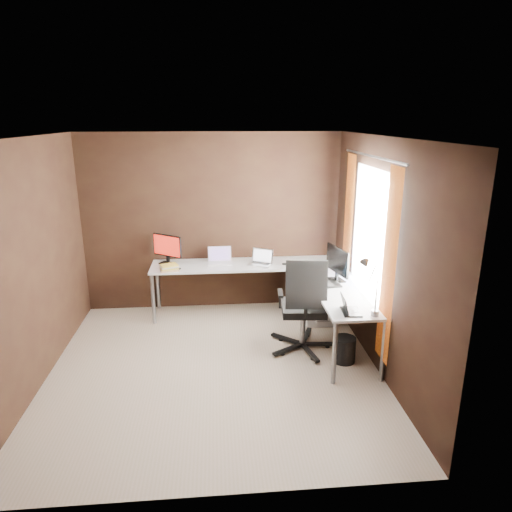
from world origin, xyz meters
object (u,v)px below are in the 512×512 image
Objects in this scene: monitor_right at (338,262)px; laptop_black_small at (349,309)px; desk_lamp at (369,280)px; monitor_left at (167,248)px; office_chair at (303,323)px; laptop_silver at (261,261)px; wastebasket at (344,350)px; laptop_black_big at (325,279)px; drawer_pedestal at (319,300)px; laptop_white at (220,259)px; book_stack at (169,268)px.

laptop_black_small is at bearing 158.86° from monitor_right.
monitor_left is at bearing 136.15° from desk_lamp.
laptop_black_small is (2.04, -1.84, -0.19)m from monitor_left.
office_chair is at bearing 34.88° from laptop_black_small.
laptop_silver is 0.63× the size of desk_lamp.
desk_lamp reaches higher than wastebasket.
laptop_black_big is (-0.17, -0.08, -0.19)m from monitor_right.
laptop_black_small reaches higher than wastebasket.
monitor_left is at bearing 167.59° from drawer_pedestal.
desk_lamp is 2.01× the size of wastebasket.
laptop_white is at bearing 162.22° from drawer_pedestal.
desk_lamp is (2.21, -1.89, 0.14)m from monitor_left.
monitor_right is at bearing -76.54° from drawer_pedestal.
desk_lamp is at bearing -83.61° from drawer_pedestal.
laptop_black_big is (1.99, -0.97, -0.18)m from monitor_left.
laptop_black_big is at bearing 101.92° from monitor_right.
laptop_black_big is 1.35× the size of book_stack.
laptop_silver is 1.86m from laptop_black_small.
book_stack is (-1.95, 0.68, -0.01)m from laptop_black_big.
laptop_white is 2.41m from desk_lamp.
laptop_silver is at bearing -12.75° from laptop_white.
monitor_right is at bearing 84.97° from wastebasket.
desk_lamp reaches higher than drawer_pedestal.
monitor_right is 0.87m from office_chair.
laptop_silver is 1.77m from wastebasket.
laptop_white is 1.12× the size of wastebasket.
laptop_black_small is 2.53m from book_stack.
laptop_white is 0.58m from laptop_silver.
laptop_silver is at bearing 28.62° from monitor_left.
monitor_right reaches higher than laptop_black_small.
office_chair is at bearing -30.48° from book_stack.
office_chair is at bearing -1.86° from monitor_left.
laptop_white is at bearing 33.01° from monitor_left.
book_stack is 2.72m from desk_lamp.
book_stack is at bearing 64.81° from laptop_black_big.
book_stack is 0.24× the size of office_chair.
wastebasket is (2.10, -1.58, -0.82)m from monitor_left.
laptop_black_small is at bearing -37.95° from laptop_silver.
office_chair is (-0.48, -0.36, -0.63)m from monitor_right.
monitor_left is (-2.05, 0.45, 0.66)m from drawer_pedestal.
monitor_right is at bearing -32.18° from laptop_white.
office_chair is at bearing 113.37° from monitor_right.
monitor_left is at bearing 51.64° from laptop_black_small.
office_chair is (-0.53, 0.63, -0.75)m from desk_lamp.
laptop_white is at bearing 47.39° from laptop_black_big.
book_stack is at bearing 154.53° from office_chair.
monitor_left is 2.75m from laptop_black_small.
desk_lamp is (0.22, -0.91, 0.32)m from laptop_black_big.
laptop_black_small is at bearing -37.93° from book_stack.
drawer_pedestal is 2.04× the size of wastebasket.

